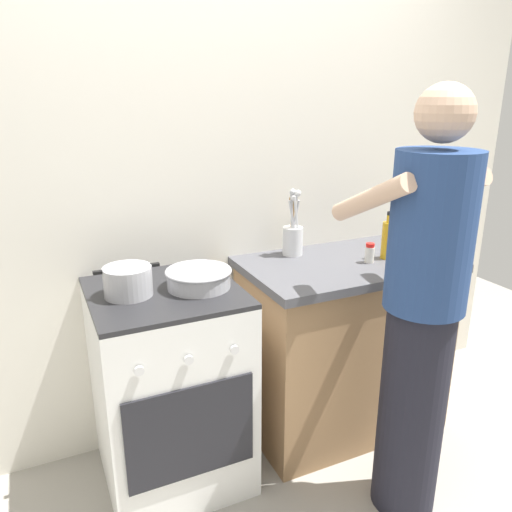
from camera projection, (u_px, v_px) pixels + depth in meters
The scene contains 10 objects.
ground at pixel (257, 469), 2.31m from camera, with size 6.00×6.00×0.00m, color gray.
back_wall at pixel (251, 182), 2.43m from camera, with size 3.20×0.10×2.50m.
countertop at pixel (343, 344), 2.52m from camera, with size 1.00×0.60×0.90m.
stove_range at pixel (170, 386), 2.16m from camera, with size 0.60×0.62×0.90m.
pot at pixel (128, 281), 1.95m from camera, with size 0.26×0.19×0.12m.
mixing_bowl at pixel (199, 277), 2.04m from camera, with size 0.27×0.27×0.08m.
utensil_crock at pixel (293, 235), 2.44m from camera, with size 0.10×0.10×0.33m.
spice_bottle at pixel (370, 253), 2.34m from camera, with size 0.04×0.04×0.10m.
oil_bottle at pixel (388, 239), 2.38m from camera, with size 0.06×0.06×0.23m.
person at pixel (421, 316), 1.87m from camera, with size 0.41×0.50×1.70m.
Camera 1 is at (-0.80, -1.71, 1.65)m, focal length 34.80 mm.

